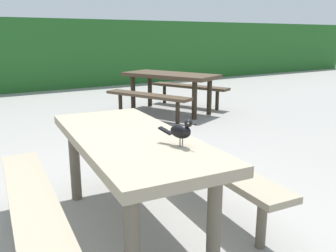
# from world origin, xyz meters

# --- Properties ---
(ground_plane) EXTENTS (60.00, 60.00, 0.00)m
(ground_plane) POSITION_xyz_m (0.00, 0.00, 0.00)
(ground_plane) COLOR gray
(picnic_table_foreground) EXTENTS (1.83, 1.86, 0.74)m
(picnic_table_foreground) POSITION_xyz_m (0.14, 0.06, 0.56)
(picnic_table_foreground) COLOR gray
(picnic_table_foreground) RESTS_ON ground
(bird_grackle) EXTENTS (0.14, 0.27, 0.18)m
(bird_grackle) POSITION_xyz_m (0.31, -0.36, 0.84)
(bird_grackle) COLOR black
(bird_grackle) RESTS_ON picnic_table_foreground
(picnic_table_mid_left) EXTENTS (2.21, 2.23, 0.74)m
(picnic_table_mid_left) POSITION_xyz_m (2.68, 3.54, 0.56)
(picnic_table_mid_left) COLOR #473828
(picnic_table_mid_left) RESTS_ON ground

